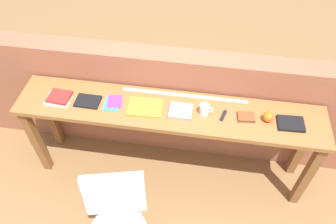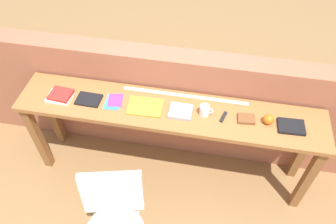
{
  "view_description": "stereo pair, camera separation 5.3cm",
  "coord_description": "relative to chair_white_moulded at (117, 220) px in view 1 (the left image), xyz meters",
  "views": [
    {
      "loc": [
        0.26,
        -1.44,
        2.81
      ],
      "look_at": [
        0.0,
        0.25,
        0.9
      ],
      "focal_mm": 35.0,
      "sensor_mm": 36.0,
      "label": 1
    },
    {
      "loc": [
        0.31,
        -1.43,
        2.81
      ],
      "look_at": [
        0.0,
        0.25,
        0.9
      ],
      "focal_mm": 35.0,
      "sensor_mm": 36.0,
      "label": 2
    }
  ],
  "objects": [
    {
      "name": "ground_plane",
      "position": [
        0.26,
        0.51,
        -0.53
      ],
      "size": [
        40.0,
        40.0,
        0.0
      ],
      "primitive_type": "plane",
      "color": "olive"
    },
    {
      "name": "brick_wall_back",
      "position": [
        0.26,
        1.15,
        0.05
      ],
      "size": [
        6.0,
        0.2,
        1.16
      ],
      "primitive_type": "cube",
      "color": "#9E5B42",
      "rests_on": "ground"
    },
    {
      "name": "sideboard",
      "position": [
        0.26,
        0.81,
        0.21
      ],
      "size": [
        2.5,
        0.44,
        0.88
      ],
      "color": "#996033",
      "rests_on": "ground"
    },
    {
      "name": "chair_white_moulded",
      "position": [
        0.0,
        0.0,
        0.0
      ],
      "size": [
        0.53,
        0.54,
        0.89
      ],
      "color": "silver",
      "rests_on": "ground"
    },
    {
      "name": "book_stack_leftmost",
      "position": [
        -0.64,
        0.78,
        0.38
      ],
      "size": [
        0.2,
        0.17,
        0.05
      ],
      "color": "white",
      "rests_on": "sideboard"
    },
    {
      "name": "magazine_cycling",
      "position": [
        -0.4,
        0.79,
        0.36
      ],
      "size": [
        0.2,
        0.15,
        0.02
      ],
      "primitive_type": "cube",
      "rotation": [
        0.0,
        0.0,
        -0.02
      ],
      "color": "black",
      "rests_on": "sideboard"
    },
    {
      "name": "pamphlet_pile_colourful",
      "position": [
        -0.2,
        0.81,
        0.36
      ],
      "size": [
        0.15,
        0.19,
        0.01
      ],
      "color": "#E5334C",
      "rests_on": "sideboard"
    },
    {
      "name": "book_open_centre",
      "position": [
        0.07,
        0.8,
        0.36
      ],
      "size": [
        0.28,
        0.21,
        0.02
      ],
      "primitive_type": "cube",
      "rotation": [
        0.0,
        0.0,
        0.04
      ],
      "color": "gold",
      "rests_on": "sideboard"
    },
    {
      "name": "book_grey_hardcover",
      "position": [
        0.35,
        0.79,
        0.37
      ],
      "size": [
        0.18,
        0.16,
        0.03
      ],
      "primitive_type": "cube",
      "rotation": [
        0.0,
        0.0,
        -0.01
      ],
      "color": "#9E9EA3",
      "rests_on": "sideboard"
    },
    {
      "name": "mug",
      "position": [
        0.54,
        0.81,
        0.4
      ],
      "size": [
        0.11,
        0.08,
        0.09
      ],
      "color": "white",
      "rests_on": "sideboard"
    },
    {
      "name": "multitool_folded",
      "position": [
        0.69,
        0.8,
        0.36
      ],
      "size": [
        0.05,
        0.11,
        0.02
      ],
      "primitive_type": "cube",
      "rotation": [
        0.0,
        0.0,
        -0.29
      ],
      "color": "black",
      "rests_on": "sideboard"
    },
    {
      "name": "leather_journal_brown",
      "position": [
        0.87,
        0.81,
        0.37
      ],
      "size": [
        0.14,
        0.11,
        0.02
      ],
      "primitive_type": "cube",
      "rotation": [
        0.0,
        0.0,
        0.09
      ],
      "color": "brown",
      "rests_on": "sideboard"
    },
    {
      "name": "sports_ball_small",
      "position": [
        1.03,
        0.81,
        0.39
      ],
      "size": [
        0.08,
        0.08,
        0.08
      ],
      "primitive_type": "sphere",
      "color": "orange",
      "rests_on": "sideboard"
    },
    {
      "name": "book_repair_rightmost",
      "position": [
        1.2,
        0.79,
        0.37
      ],
      "size": [
        0.21,
        0.16,
        0.03
      ],
      "primitive_type": "cube",
      "rotation": [
        0.0,
        0.0,
        0.04
      ],
      "color": "black",
      "rests_on": "sideboard"
    },
    {
      "name": "ruler_metal_back_edge",
      "position": [
        0.36,
        0.98,
        0.35
      ],
      "size": [
        1.04,
        0.03,
        0.0
      ],
      "primitive_type": "cube",
      "color": "silver",
      "rests_on": "sideboard"
    }
  ]
}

